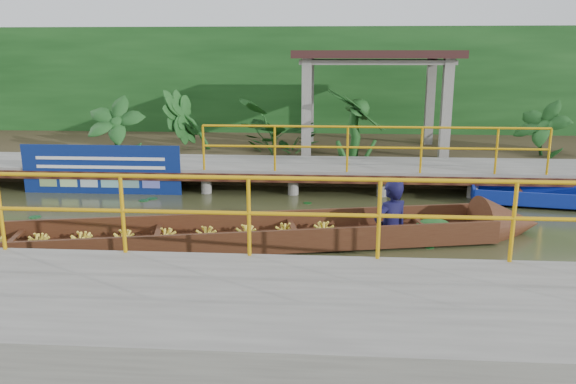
{
  "coord_description": "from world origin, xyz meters",
  "views": [
    {
      "loc": [
        1.75,
        -9.67,
        3.12
      ],
      "look_at": [
        1.04,
        0.5,
        0.6
      ],
      "focal_mm": 35.0,
      "sensor_mm": 36.0,
      "label": 1
    }
  ],
  "objects": [
    {
      "name": "foliage_backdrop",
      "position": [
        0.0,
        10.0,
        2.0
      ],
      "size": [
        30.0,
        0.8,
        4.0
      ],
      "primitive_type": "cube",
      "color": "#133C14",
      "rests_on": "ground"
    },
    {
      "name": "blue_banner",
      "position": [
        -3.36,
        2.48,
        0.56
      ],
      "size": [
        3.67,
        0.04,
        1.15
      ],
      "color": "navy",
      "rests_on": "ground"
    },
    {
      "name": "ground",
      "position": [
        0.0,
        0.0,
        0.0
      ],
      "size": [
        80.0,
        80.0,
        0.0
      ],
      "primitive_type": "plane",
      "color": "#2F3219",
      "rests_on": "ground"
    },
    {
      "name": "pavilion",
      "position": [
        3.0,
        6.3,
        2.82
      ],
      "size": [
        4.4,
        3.0,
        3.0
      ],
      "color": "slate",
      "rests_on": "ground"
    },
    {
      "name": "vendor_boat",
      "position": [
        0.43,
        -0.84,
        0.26
      ],
      "size": [
        11.13,
        3.37,
        2.39
      ],
      "rotation": [
        0.0,
        0.0,
        0.21
      ],
      "color": "#3B1C10",
      "rests_on": "ground"
    },
    {
      "name": "land_strip",
      "position": [
        0.0,
        7.5,
        0.23
      ],
      "size": [
        30.0,
        8.0,
        0.45
      ],
      "primitive_type": "cube",
      "color": "#302618",
      "rests_on": "ground"
    },
    {
      "name": "near_dock",
      "position": [
        1.0,
        -4.2,
        0.3
      ],
      "size": [
        18.0,
        2.4,
        1.73
      ],
      "color": "slate",
      "rests_on": "ground"
    },
    {
      "name": "far_dock",
      "position": [
        0.02,
        3.43,
        0.48
      ],
      "size": [
        16.0,
        2.06,
        1.66
      ],
      "color": "slate",
      "rests_on": "ground"
    },
    {
      "name": "tropical_plants",
      "position": [
        2.25,
        5.3,
        1.27
      ],
      "size": [
        14.31,
        1.31,
        1.64
      ],
      "color": "#133C14",
      "rests_on": "ground"
    }
  ]
}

